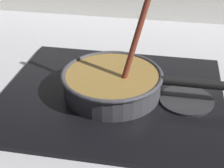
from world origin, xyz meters
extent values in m
cube|color=#B7B7BC|center=(0.00, 0.00, -0.02)|extent=(2.40, 1.60, 0.04)
cube|color=black|center=(0.07, 0.20, 0.01)|extent=(0.56, 0.48, 0.01)
torus|color=#592D0C|center=(0.07, 0.20, 0.02)|extent=(0.19, 0.19, 0.01)
cylinder|color=#262628|center=(0.26, 0.20, 0.01)|extent=(0.13, 0.13, 0.01)
cylinder|color=#38383D|center=(0.07, 0.20, 0.04)|extent=(0.24, 0.24, 0.06)
cylinder|color=olive|center=(0.07, 0.20, 0.04)|extent=(0.23, 0.23, 0.05)
torus|color=#38383D|center=(0.07, 0.20, 0.07)|extent=(0.25, 0.25, 0.01)
cylinder|color=black|center=(0.28, 0.20, 0.06)|extent=(0.17, 0.02, 0.02)
cylinder|color=beige|center=(0.11, 0.27, 0.06)|extent=(0.03, 0.03, 0.01)
cylinder|color=beige|center=(0.05, 0.13, 0.06)|extent=(0.03, 0.03, 0.01)
cylinder|color=beige|center=(0.11, 0.17, 0.06)|extent=(0.03, 0.03, 0.01)
cylinder|color=beige|center=(0.12, 0.22, 0.06)|extent=(0.03, 0.03, 0.01)
cylinder|color=maroon|center=(0.14, 0.21, 0.19)|extent=(0.09, 0.07, 0.28)
cube|color=brown|center=(0.10, 0.19, 0.05)|extent=(0.05, 0.05, 0.01)
camera|label=1|loc=(0.21, -0.51, 0.48)|focal=54.19mm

